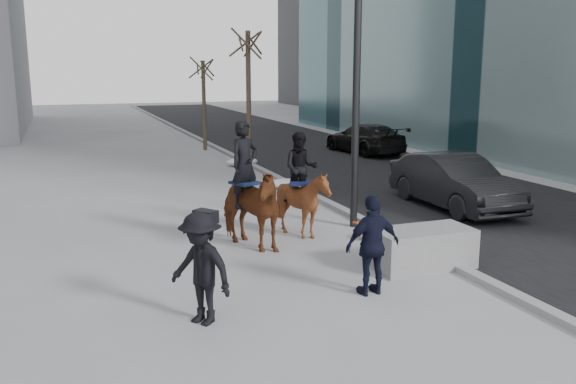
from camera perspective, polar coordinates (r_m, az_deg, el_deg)
name	(u,v)px	position (r m, az deg, el deg)	size (l,w,h in m)	color
ground	(311,286)	(11.15, 2.19, -8.74)	(120.00, 120.00, 0.00)	gray
road	(381,174)	(22.87, 8.71, 1.71)	(8.00, 90.00, 0.01)	black
curb	(280,179)	(21.21, -0.77, 1.22)	(0.25, 90.00, 0.12)	gray
planter	(422,248)	(12.29, 12.47, -5.16)	(1.95, 0.98, 0.78)	gray
car_near	(454,182)	(17.57, 15.26, 0.95)	(1.60, 4.58, 1.51)	black
car_far	(365,138)	(28.24, 7.18, 5.00)	(1.91, 4.71, 1.37)	black
tree_near	(249,96)	(22.26, -3.71, 8.95)	(1.20, 1.20, 5.72)	#35291F
tree_far	(204,101)	(29.29, -7.87, 8.45)	(1.20, 1.20, 4.66)	#3A3022
mounted_left	(247,202)	(13.18, -3.88, -0.91)	(1.72, 2.34, 2.76)	#48200E
mounted_right	(303,195)	(14.05, 1.37, -0.33)	(1.74, 1.82, 2.43)	#481F0E
feeder	(373,245)	(10.59, 7.92, -4.96)	(1.05, 0.88, 1.75)	black
camera_crew	(201,268)	(9.41, -8.14, -7.04)	(1.19, 1.30, 1.75)	black
lamppost	(354,19)	(14.95, 6.22, 15.82)	(0.25, 2.23, 9.09)	black
snow_piles	(279,181)	(20.38, -0.82, 1.06)	(1.29, 12.06, 0.33)	silver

